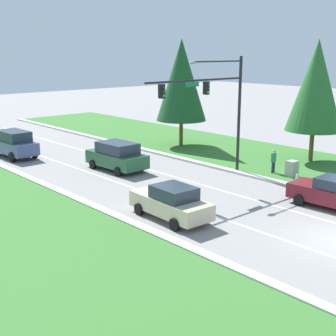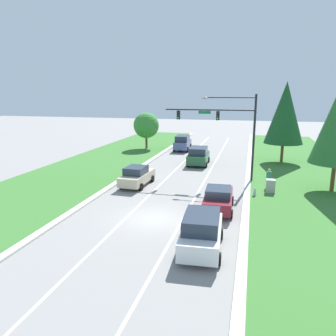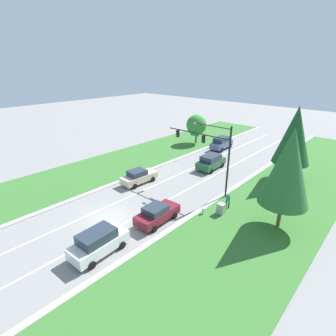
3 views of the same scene
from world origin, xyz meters
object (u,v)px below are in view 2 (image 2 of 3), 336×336
(white_suv, at_px, (202,231))
(utility_cabinet, at_px, (270,186))
(traffic_signal_mast, at_px, (227,123))
(pedestrian, at_px, (269,177))
(fire_hydrant, at_px, (255,192))
(oak_near_left_tree, at_px, (146,125))
(champagne_sedan, at_px, (137,176))
(slate_blue_suv, at_px, (183,143))
(forest_suv, at_px, (198,156))
(conifer_near_right_tree, at_px, (285,113))
(burgundy_sedan, at_px, (218,199))

(white_suv, relative_size, utility_cabinet, 4.11)
(traffic_signal_mast, bearing_deg, utility_cabinet, -41.26)
(traffic_signal_mast, bearing_deg, pedestrian, -27.71)
(traffic_signal_mast, relative_size, pedestrian, 4.83)
(fire_hydrant, distance_m, oak_near_left_tree, 24.56)
(fire_hydrant, bearing_deg, traffic_signal_mast, 119.76)
(champagne_sedan, height_order, fire_hydrant, champagne_sedan)
(traffic_signal_mast, xyz_separation_m, slate_blue_suv, (-7.15, 14.58, -4.12))
(utility_cabinet, bearing_deg, pedestrian, 93.86)
(forest_suv, height_order, oak_near_left_tree, oak_near_left_tree)
(slate_blue_suv, xyz_separation_m, fire_hydrant, (9.77, -19.17, -0.74))
(forest_suv, relative_size, oak_near_left_tree, 0.91)
(white_suv, relative_size, oak_near_left_tree, 0.90)
(traffic_signal_mast, height_order, fire_hydrant, traffic_signal_mast)
(pedestrian, height_order, oak_near_left_tree, oak_near_left_tree)
(conifer_near_right_tree, bearing_deg, pedestrian, -99.60)
(utility_cabinet, distance_m, conifer_near_right_tree, 13.64)
(slate_blue_suv, distance_m, champagne_sedan, 18.47)
(forest_suv, bearing_deg, conifer_near_right_tree, 17.07)
(slate_blue_suv, height_order, white_suv, slate_blue_suv)
(forest_suv, bearing_deg, oak_near_left_tree, 133.81)
(utility_cabinet, relative_size, oak_near_left_tree, 0.22)
(slate_blue_suv, xyz_separation_m, white_suv, (7.11, -28.97, -0.10))
(burgundy_sedan, bearing_deg, white_suv, -94.55)
(forest_suv, relative_size, conifer_near_right_tree, 0.52)
(conifer_near_right_tree, bearing_deg, white_suv, -103.56)
(traffic_signal_mast, distance_m, champagne_sedan, 9.34)
(traffic_signal_mast, xyz_separation_m, oak_near_left_tree, (-12.44, 14.57, -1.85))
(champagne_sedan, bearing_deg, conifer_near_right_tree, 47.52)
(slate_blue_suv, bearing_deg, utility_cabinet, -61.03)
(white_suv, distance_m, utility_cabinet, 11.69)
(pedestrian, distance_m, conifer_near_right_tree, 12.23)
(champagne_sedan, relative_size, fire_hydrant, 6.56)
(conifer_near_right_tree, height_order, oak_near_left_tree, conifer_near_right_tree)
(slate_blue_suv, distance_m, pedestrian, 19.82)
(traffic_signal_mast, height_order, conifer_near_right_tree, conifer_near_right_tree)
(pedestrian, bearing_deg, burgundy_sedan, 46.48)
(oak_near_left_tree, bearing_deg, fire_hydrant, -51.82)
(white_suv, xyz_separation_m, oak_near_left_tree, (-12.40, 28.97, 2.38))
(burgundy_sedan, distance_m, white_suv, 6.05)
(slate_blue_suv, height_order, oak_near_left_tree, oak_near_left_tree)
(pedestrian, xyz_separation_m, fire_hydrant, (-1.13, -2.62, -0.59))
(traffic_signal_mast, distance_m, pedestrian, 6.02)
(conifer_near_right_tree, bearing_deg, utility_cabinet, -98.11)
(white_suv, bearing_deg, fire_hydrant, 71.47)
(slate_blue_suv, bearing_deg, forest_suv, -69.65)
(white_suv, bearing_deg, oak_near_left_tree, 109.86)
(pedestrian, bearing_deg, utility_cabinet, 79.50)
(conifer_near_right_tree, relative_size, oak_near_left_tree, 1.76)
(fire_hydrant, bearing_deg, conifer_near_right_tree, 77.64)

